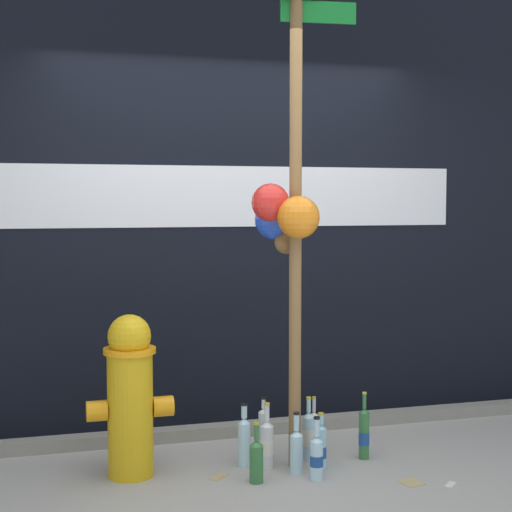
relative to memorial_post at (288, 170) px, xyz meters
name	(u,v)px	position (x,y,z in m)	size (l,w,h in m)	color
ground_plane	(290,493)	(-0.12, -0.41, -1.72)	(14.00, 14.00, 0.00)	#9E9B93
building_wall	(228,167)	(-0.12, 0.99, 0.05)	(10.00, 0.21, 3.54)	black
curb_strip	(241,429)	(-0.12, 0.62, -1.68)	(8.00, 0.12, 0.08)	gray
memorial_post	(288,170)	(0.00, 0.00, 0.00)	(0.60, 0.53, 3.02)	olive
fire_hydrant	(130,395)	(-0.90, 0.07, -1.26)	(0.48, 0.29, 0.91)	gold
bottle_0	(267,444)	(-0.13, -0.02, -1.58)	(0.08, 0.08, 0.38)	silver
bottle_1	(244,440)	(-0.25, 0.05, -1.56)	(0.07, 0.07, 0.37)	#B2DBEA
bottle_2	(256,460)	(-0.25, -0.22, -1.59)	(0.08, 0.08, 0.34)	#337038
bottle_3	(317,456)	(0.08, -0.27, -1.59)	(0.07, 0.07, 0.35)	#B2DBEA
bottle_4	(308,435)	(0.15, 0.04, -1.57)	(0.07, 0.07, 0.38)	#B2DBEA
bottle_5	(314,431)	(0.23, 0.17, -1.58)	(0.06, 0.06, 0.35)	silver
bottle_6	(321,446)	(0.16, -0.12, -1.58)	(0.07, 0.07, 0.33)	#93CCE0
bottle_7	(264,434)	(-0.11, 0.09, -1.55)	(0.06, 0.06, 0.39)	silver
bottle_8	(364,433)	(0.48, -0.02, -1.56)	(0.06, 0.06, 0.40)	#337038
bottle_9	(296,450)	(0.01, -0.15, -1.58)	(0.07, 0.07, 0.35)	#B2DBEA
litter_0	(411,482)	(0.57, -0.45, -1.72)	(0.12, 0.11, 0.01)	tan
litter_1	(451,484)	(0.76, -0.54, -1.72)	(0.09, 0.04, 0.01)	silver
litter_2	(219,476)	(-0.43, -0.09, -1.72)	(0.13, 0.06, 0.01)	tan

